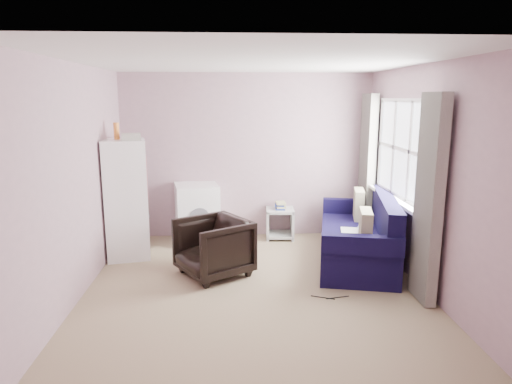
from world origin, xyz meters
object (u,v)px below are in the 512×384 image
fridge (126,199)px  washing_machine (197,212)px  armchair (213,244)px  sofa (361,238)px  side_table (280,221)px

fridge → washing_machine: size_ratio=2.09×
armchair → sofa: bearing=67.8°
sofa → armchair: bearing=-157.5°
fridge → sofa: 3.16m
sofa → side_table: bearing=143.3°
washing_machine → side_table: washing_machine is taller
side_table → sofa: 1.45m
side_table → fridge: bearing=-161.7°
sofa → fridge: bearing=-174.9°
side_table → sofa: sofa is taller
armchair → sofa: sofa is taller
armchair → fridge: fridge is taller
side_table → sofa: bearing=-48.8°
side_table → washing_machine: bearing=-176.9°
washing_machine → armchair: bearing=-88.8°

